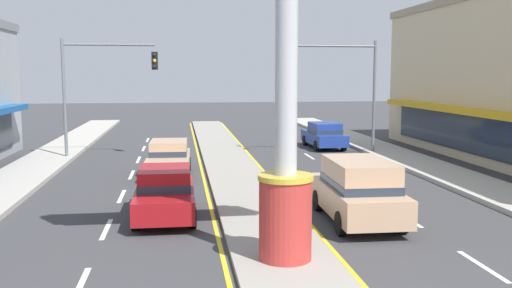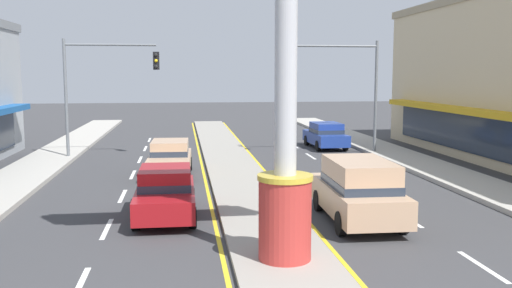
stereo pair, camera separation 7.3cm
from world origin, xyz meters
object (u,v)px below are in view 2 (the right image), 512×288
Objects in this scene: district_sign at (286,84)px; traffic_light_left_side at (100,77)px; sedan_far_right_lane at (165,192)px; sedan_near_left_lane at (326,135)px; suv_near_right_lane at (358,190)px; traffic_light_right_side at (345,77)px; sedan_mid_left_lane at (170,158)px.

district_sign is 1.31× the size of traffic_light_left_side.
sedan_near_left_lane is at bearing 59.27° from sedan_far_right_lane.
district_sign reaches higher than sedan_far_right_lane.
suv_near_right_lane reaches higher than sedan_near_left_lane.
traffic_light_right_side is at bearing 52.98° from sedan_far_right_lane.
sedan_near_left_lane and sedan_mid_left_lane have the same top height.
sedan_far_right_lane is at bearing 166.56° from suv_near_right_lane.
district_sign is 1.31× the size of traffic_light_right_side.
sedan_far_right_lane is at bearing -120.73° from sedan_near_left_lane.
sedan_mid_left_lane is at bearing 123.77° from suv_near_right_lane.
sedan_far_right_lane is at bearing -74.10° from traffic_light_left_side.
traffic_light_right_side is 14.58m from suv_near_right_lane.
traffic_light_right_side reaches higher than sedan_near_left_lane.
district_sign is 1.87× the size of sedan_near_left_lane.
traffic_light_left_side is (-6.46, 17.43, 0.04)m from district_sign.
district_sign is 1.89× the size of sedan_far_right_lane.
district_sign is 18.39m from traffic_light_right_side.
district_sign is 5.54m from suv_near_right_lane.
traffic_light_left_side reaches higher than sedan_near_left_lane.
suv_near_right_lane is at bearing -56.23° from sedan_mid_left_lane.
district_sign is at bearing -69.66° from traffic_light_left_side.
traffic_light_left_side is 17.11m from suv_near_right_lane.
traffic_light_right_side is 1.43× the size of sedan_near_left_lane.
traffic_light_left_side is 12.92m from traffic_light_right_side.
sedan_far_right_lane and sedan_mid_left_lane have the same top height.
sedan_mid_left_lane is (0.00, 7.22, 0.00)m from sedan_far_right_lane.
sedan_mid_left_lane is (-5.75, 8.60, -0.20)m from suv_near_right_lane.
sedan_mid_left_lane is (-2.87, 12.06, -3.42)m from district_sign.
sedan_mid_left_lane is at bearing 103.40° from district_sign.
district_sign is 12.86m from sedan_mid_left_lane.
district_sign is at bearing -76.60° from sedan_mid_left_lane.
traffic_light_right_side reaches higher than sedan_mid_left_lane.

